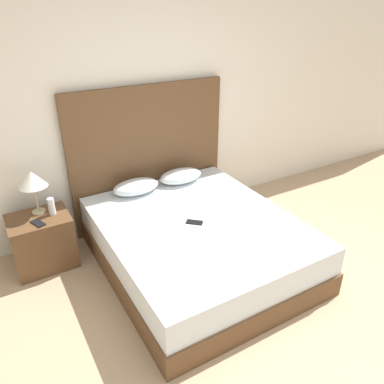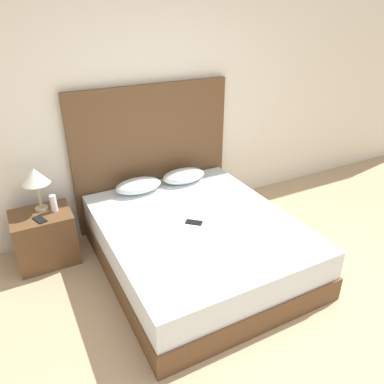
{
  "view_description": "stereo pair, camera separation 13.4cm",
  "coord_description": "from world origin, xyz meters",
  "px_view_note": "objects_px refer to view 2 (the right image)",
  "views": [
    {
      "loc": [
        -1.51,
        -1.05,
        2.26
      ],
      "look_at": [
        -0.0,
        1.52,
        0.73
      ],
      "focal_mm": 35.0,
      "sensor_mm": 36.0,
      "label": 1
    },
    {
      "loc": [
        -1.39,
        -1.12,
        2.26
      ],
      "look_at": [
        -0.0,
        1.52,
        0.73
      ],
      "focal_mm": 35.0,
      "sensor_mm": 36.0,
      "label": 2
    }
  ],
  "objects_px": {
    "phone_on_bed": "(194,222)",
    "nightstand": "(45,237)",
    "bed": "(197,243)",
    "phone_on_nightstand": "(40,219)",
    "table_lamp": "(35,177)"
  },
  "relations": [
    {
      "from": "phone_on_bed",
      "to": "nightstand",
      "type": "relative_size",
      "value": 0.29
    },
    {
      "from": "bed",
      "to": "phone_on_bed",
      "type": "relative_size",
      "value": 12.53
    },
    {
      "from": "nightstand",
      "to": "phone_on_nightstand",
      "type": "height_order",
      "value": "phone_on_nightstand"
    },
    {
      "from": "bed",
      "to": "table_lamp",
      "type": "height_order",
      "value": "table_lamp"
    },
    {
      "from": "bed",
      "to": "nightstand",
      "type": "bearing_deg",
      "value": 149.71
    },
    {
      "from": "nightstand",
      "to": "phone_on_bed",
      "type": "bearing_deg",
      "value": -31.62
    },
    {
      "from": "table_lamp",
      "to": "phone_on_nightstand",
      "type": "xyz_separation_m",
      "value": [
        -0.04,
        -0.2,
        -0.33
      ]
    },
    {
      "from": "phone_on_bed",
      "to": "nightstand",
      "type": "xyz_separation_m",
      "value": [
        -1.21,
        0.74,
        -0.23
      ]
    },
    {
      "from": "phone_on_bed",
      "to": "table_lamp",
      "type": "xyz_separation_m",
      "value": [
        -1.18,
        0.83,
        0.36
      ]
    },
    {
      "from": "table_lamp",
      "to": "phone_on_bed",
      "type": "bearing_deg",
      "value": -35.19
    },
    {
      "from": "bed",
      "to": "table_lamp",
      "type": "bearing_deg",
      "value": 146.18
    },
    {
      "from": "bed",
      "to": "phone_on_bed",
      "type": "xyz_separation_m",
      "value": [
        -0.04,
        -0.01,
        0.25
      ]
    },
    {
      "from": "table_lamp",
      "to": "nightstand",
      "type": "bearing_deg",
      "value": -108.77
    },
    {
      "from": "nightstand",
      "to": "table_lamp",
      "type": "height_order",
      "value": "table_lamp"
    },
    {
      "from": "nightstand",
      "to": "bed",
      "type": "bearing_deg",
      "value": -30.29
    }
  ]
}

